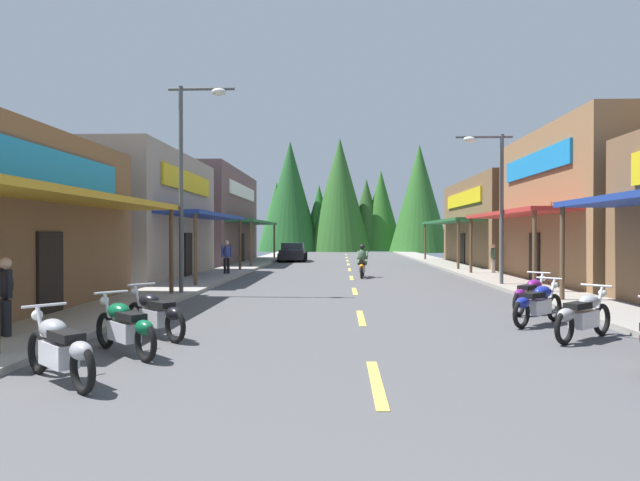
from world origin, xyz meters
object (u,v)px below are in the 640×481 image
at_px(pedestrian_browsing, 493,257).
at_px(pedestrian_by_shop, 227,255).
at_px(streetlamp_right, 493,187).
at_px(pedestrian_waiting, 6,293).
at_px(motorcycle_parked_right_4, 531,294).
at_px(streetlamp_left, 190,161).
at_px(motorcycle_parked_right_3, 538,303).
at_px(motorcycle_parked_left_2, 155,313).
at_px(parked_car_curbside, 293,252).
at_px(motorcycle_parked_right_2, 583,315).
at_px(motorcycle_parked_left_1, 125,326).
at_px(rider_cruising_lead, 362,264).
at_px(motorcycle_parked_left_0, 60,348).

bearing_deg(pedestrian_browsing, pedestrian_by_shop, -0.42).
xyz_separation_m(streetlamp_right, pedestrian_waiting, (-12.16, -11.28, -2.96)).
bearing_deg(pedestrian_waiting, motorcycle_parked_right_4, 151.17).
bearing_deg(motorcycle_parked_right_4, streetlamp_left, 111.63).
bearing_deg(pedestrian_browsing, streetlamp_right, 68.73).
distance_m(motorcycle_parked_right_3, motorcycle_parked_left_2, 8.26).
bearing_deg(parked_car_curbside, motorcycle_parked_right_2, -166.05).
xyz_separation_m(motorcycle_parked_left_1, parked_car_curbside, (-0.02, 31.79, 0.20)).
bearing_deg(streetlamp_right, rider_cruising_lead, 138.23).
distance_m(motorcycle_parked_left_0, rider_cruising_lead, 18.98).
relative_size(streetlamp_right, parked_car_curbside, 1.36).
bearing_deg(streetlamp_right, motorcycle_parked_right_4, -97.90).
bearing_deg(parked_car_curbside, pedestrian_browsing, -141.48).
xyz_separation_m(motorcycle_parked_right_4, motorcycle_parked_left_1, (-8.50, -5.20, 0.00)).
distance_m(motorcycle_parked_left_1, rider_cruising_lead, 17.25).
xyz_separation_m(motorcycle_parked_right_3, motorcycle_parked_right_4, (0.47, 1.82, 0.00)).
distance_m(motorcycle_parked_right_2, motorcycle_parked_left_2, 8.28).
relative_size(motorcycle_parked_right_2, rider_cruising_lead, 0.79).
relative_size(motorcycle_parked_right_2, parked_car_curbside, 0.39).
xyz_separation_m(rider_cruising_lead, parked_car_curbside, (-4.64, 15.17, 0.03)).
height_order(streetlamp_right, motorcycle_parked_right_4, streetlamp_right).
bearing_deg(pedestrian_waiting, motorcycle_parked_right_3, 143.12).
xyz_separation_m(motorcycle_parked_right_3, pedestrian_by_shop, (-9.99, 13.82, 0.53)).
height_order(motorcycle_parked_right_3, pedestrian_waiting, pedestrian_waiting).
bearing_deg(motorcycle_parked_right_3, motorcycle_parked_right_2, -125.68).
xyz_separation_m(streetlamp_left, pedestrian_waiting, (-1.37, -7.63, -3.50)).
xyz_separation_m(motorcycle_parked_right_3, parked_car_curbside, (-8.05, 28.41, 0.20)).
distance_m(motorcycle_parked_right_3, motorcycle_parked_left_1, 8.71).
bearing_deg(motorcycle_parked_right_3, motorcycle_parked_left_1, 159.47).
distance_m(streetlamp_left, motorcycle_parked_right_2, 12.49).
distance_m(pedestrian_waiting, parked_car_curbside, 30.91).
bearing_deg(pedestrian_browsing, motorcycle_parked_right_3, 72.53).
bearing_deg(rider_cruising_lead, streetlamp_left, 148.45).
relative_size(streetlamp_right, pedestrian_waiting, 3.69).
xyz_separation_m(motorcycle_parked_left_0, motorcycle_parked_left_2, (0.18, 3.24, 0.00)).
bearing_deg(motorcycle_parked_left_1, streetlamp_right, -84.87).
bearing_deg(parked_car_curbside, motorcycle_parked_left_1, 178.62).
distance_m(streetlamp_right, pedestrian_waiting, 16.85).
distance_m(motorcycle_parked_right_3, motorcycle_parked_left_0, 9.69).
xyz_separation_m(streetlamp_right, motorcycle_parked_right_2, (-1.22, -10.64, -3.39)).
relative_size(motorcycle_parked_left_0, pedestrian_by_shop, 0.96).
bearing_deg(parked_car_curbside, motorcycle_parked_right_3, -165.59).
distance_m(motorcycle_parked_right_4, rider_cruising_lead, 12.06).
relative_size(pedestrian_browsing, parked_car_curbside, 0.36).
relative_size(motorcycle_parked_right_2, motorcycle_parked_left_0, 1.00).
height_order(motorcycle_parked_left_0, rider_cruising_lead, rider_cruising_lead).
height_order(motorcycle_parked_right_2, motorcycle_parked_left_2, same).
distance_m(motorcycle_parked_right_2, motorcycle_parked_right_3, 1.76).
bearing_deg(streetlamp_right, parked_car_curbside, 115.97).
bearing_deg(streetlamp_left, rider_cruising_lead, 53.47).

